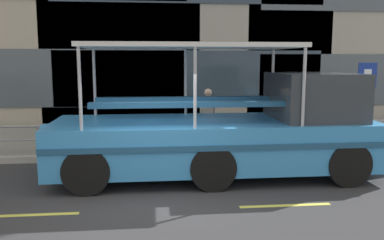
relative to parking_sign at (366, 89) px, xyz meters
name	(u,v)px	position (x,y,z in m)	size (l,w,h in m)	color
ground_plane	(160,195)	(-6.55, -3.93, -1.89)	(120.00, 120.00, 0.00)	#333335
sidewalk	(156,139)	(-6.55, 1.67, -1.80)	(32.00, 4.80, 0.18)	gray
curb_edge	(157,156)	(-6.55, -0.82, -1.80)	(32.00, 0.18, 0.18)	#B2ADA3
lane_centreline	(161,210)	(-6.55, -4.80, -1.89)	(25.80, 0.12, 0.01)	#DBD64C
curb_guardrail	(193,132)	(-5.49, -0.48, -1.17)	(12.19, 0.09, 0.81)	gray
parking_sign	(366,89)	(0.00, 0.00, 0.00)	(0.60, 0.12, 2.52)	#4C4F54
duck_tour_boat	(236,132)	(-4.66, -2.56, -0.83)	(9.48, 2.65, 3.16)	#388CD1
pedestrian_near_bow	(321,107)	(-1.02, 0.91, -0.67)	(0.35, 0.41, 1.73)	black
pedestrian_mid_left	(208,111)	(-4.94, 0.31, -0.67)	(0.48, 0.28, 1.73)	black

